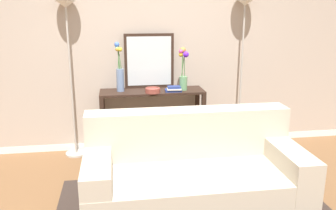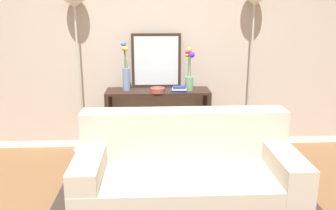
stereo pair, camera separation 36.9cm
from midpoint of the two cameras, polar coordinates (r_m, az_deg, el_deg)
The scene contains 11 objects.
back_wall at distance 4.64m, azimuth 0.47°, elevation 11.81°, with size 12.00×0.15×3.08m.
couch at distance 3.35m, azimuth 6.17°, elevation -11.55°, with size 1.95×0.93×0.88m.
console_table at distance 4.49m, azimuth 0.76°, elevation -0.82°, with size 1.28×0.39×0.83m.
floor_lamp_left at distance 4.48m, azimuth -12.12°, elevation 10.94°, with size 0.28×0.28×1.92m.
floor_lamp_right at distance 4.65m, azimuth 15.65°, elevation 11.09°, with size 0.28×0.28×1.94m.
wall_mirror at distance 4.52m, azimuth 0.47°, elevation 7.03°, with size 0.62×0.02×0.68m.
vase_tall_flowers at distance 4.38m, azimuth -4.34°, elevation 5.24°, with size 0.10×0.11×0.60m.
vase_short_flowers at distance 4.40m, azimuth 5.84°, elevation 5.30°, with size 0.12×0.13×0.53m.
fruit_bowl at distance 4.29m, azimuth 0.81°, elevation 2.38°, with size 0.18×0.18×0.06m.
book_stack at distance 4.35m, azimuth 4.19°, elevation 2.48°, with size 0.21×0.15×0.06m.
book_row_under_console at distance 4.65m, azimuth -4.10°, elevation -7.05°, with size 0.27×0.18×0.12m.
Camera 2 is at (-0.08, -2.64, 1.81)m, focal length 38.26 mm.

